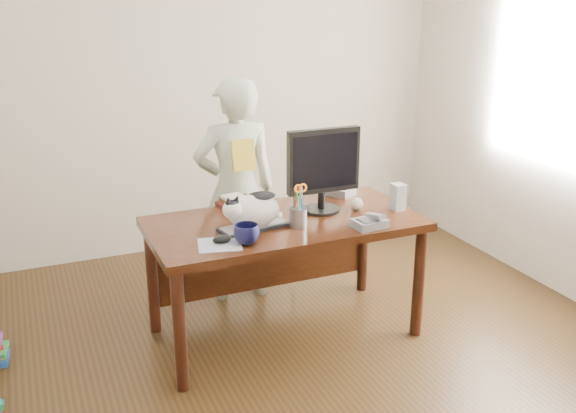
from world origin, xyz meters
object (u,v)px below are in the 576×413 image
Objects in this scene: person at (236,191)px; pen_cup at (298,215)px; cat at (252,210)px; desk at (280,239)px; mouse at (222,239)px; baseball at (357,204)px; coffee_mug at (247,234)px; calculator at (339,191)px; speaker at (398,197)px; book_stack at (235,202)px; monitor at (323,166)px; phone at (370,222)px; keyboard at (254,227)px.

pen_cup is at bearing 103.45° from person.
desk is at bearing 23.08° from cat.
baseball reaches higher than mouse.
person reaches higher than coffee_mug.
cat is at bearing 166.37° from pen_cup.
desk is at bearing 44.73° from mouse.
speaker is at bearing -95.18° from calculator.
baseball is (0.48, -0.08, 0.19)m from desk.
coffee_mug is at bearing -134.46° from desk.
person is at bearing 65.69° from book_stack.
cat reaches higher than book_stack.
monitor is at bearing -163.34° from calculator.
desk is at bearing 170.51° from baseball.
desk is at bearing 132.33° from phone.
coffee_mug is 1.05m from speaker.
desk is 0.59m from calculator.
baseball is 0.76m from book_stack.
speaker is (1.04, 0.15, 0.03)m from coffee_mug.
person reaches higher than speaker.
pen_cup is (0.25, -0.07, 0.06)m from keyboard.
cat is at bearing 62.31° from coffee_mug.
coffee_mug is (-0.60, -0.30, -0.24)m from monitor.
person is at bearing 113.93° from phone.
phone reaches higher than baseball.
speaker reaches higher than calculator.
speaker is at bearing 27.83° from phone.
person is at bearing 99.35° from pen_cup.
phone is (0.63, -0.23, -0.09)m from cat.
calculator is (0.25, 0.27, -0.26)m from monitor.
monitor reaches higher than speaker.
mouse is 0.54× the size of book_stack.
person is (-0.81, 0.72, -0.07)m from speaker.
person is (0.14, 0.68, -0.10)m from cat.
person reaches higher than cat.
cat is 0.72m from baseball.
pen_cup is at bearing -24.49° from keyboard.
monitor is 0.73m from person.
desk is 0.31m from keyboard.
coffee_mug is 0.83× the size of speaker.
coffee_mug is (-0.36, -0.13, -0.02)m from pen_cup.
keyboard is 0.93m from speaker.
baseball reaches higher than desk.
baseball is at bearing -11.53° from monitor.
monitor is at bearing 31.63° from mouse.
monitor reaches higher than phone.
monitor is 0.34× the size of person.
keyboard is 2.14× the size of phone.
baseball is 0.31m from calculator.
phone is 0.92× the size of book_stack.
monitor is at bearing -37.09° from book_stack.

